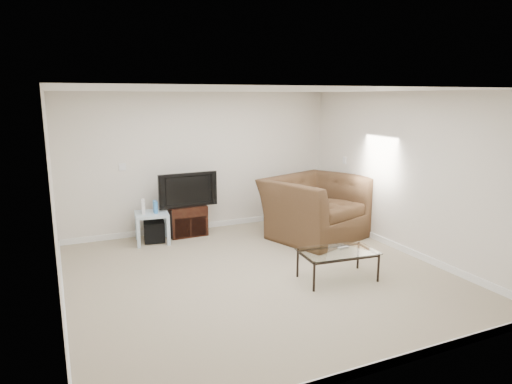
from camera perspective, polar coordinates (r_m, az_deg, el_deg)
name	(u,v)px	position (r m, az deg, el deg)	size (l,w,h in m)	color
floor	(259,275)	(6.41, 0.33, -10.33)	(5.00, 5.00, 0.00)	tan
ceiling	(259,90)	(5.93, 0.36, 12.62)	(5.00, 5.00, 0.00)	white
wall_back	(202,162)	(8.36, -6.82, 3.74)	(5.00, 0.02, 2.50)	silver
wall_left	(54,204)	(5.52, -23.97, -1.44)	(0.02, 5.00, 2.50)	silver
wall_right	(405,174)	(7.43, 18.18, 2.21)	(0.02, 5.00, 2.50)	silver
plate_back	(122,167)	(8.04, -16.35, 3.02)	(0.12, 0.02, 0.12)	white
plate_right_switch	(345,161)	(8.65, 11.01, 3.89)	(0.02, 0.09, 0.13)	white
plate_right_outlet	(352,214)	(8.60, 11.90, -2.66)	(0.02, 0.08, 0.12)	white
tv_stand	(187,220)	(8.19, -8.63, -3.48)	(0.65, 0.45, 0.54)	black
dvd_player	(187,211)	(8.12, -8.60, -2.32)	(0.36, 0.25, 0.05)	black
television	(186,189)	(8.04, -8.70, 0.39)	(0.97, 0.19, 0.60)	black
side_table	(152,228)	(7.89, -12.84, -4.36)	(0.54, 0.54, 0.51)	#A9BBCC
subwoofer	(154,231)	(7.93, -12.60, -4.82)	(0.33, 0.33, 0.33)	black
game_console	(143,207)	(7.76, -13.90, -1.81)	(0.05, 0.17, 0.24)	white
game_case	(155,207)	(7.78, -12.48, -1.83)	(0.05, 0.15, 0.20)	#337FCC
recliner	(316,197)	(7.96, 7.52, -0.67)	(1.61, 1.05, 1.41)	#4A2B1E
coffee_table	(337,265)	(6.30, 10.15, -9.00)	(1.01, 0.57, 0.40)	black
remote	(343,247)	(6.36, 10.87, -6.82)	(0.16, 0.04, 0.02)	#B2B2B7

